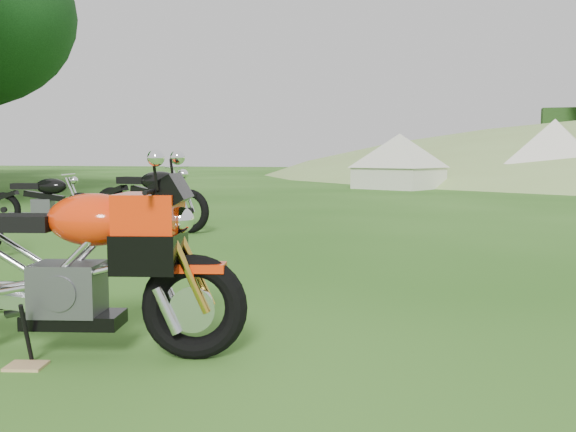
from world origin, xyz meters
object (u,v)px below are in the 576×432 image
(plywood_board, at_px, (26,366))
(vintage_moto_d, at_px, (149,196))
(vintage_moto_c, at_px, (42,199))
(sport_motorcycle, at_px, (64,254))
(tent_mid, at_px, (554,153))
(tent_left, at_px, (399,158))

(plywood_board, bearing_deg, vintage_moto_d, 111.77)
(plywood_board, xyz_separation_m, vintage_moto_c, (-4.52, 6.26, 0.49))
(sport_motorcycle, height_order, tent_mid, tent_mid)
(plywood_board, distance_m, vintage_moto_c, 7.74)
(sport_motorcycle, xyz_separation_m, tent_mid, (5.53, 23.08, 0.67))
(plywood_board, bearing_deg, vintage_moto_c, 125.84)
(vintage_moto_d, relative_size, tent_left, 0.84)
(plywood_board, xyz_separation_m, tent_left, (0.01, 21.05, 1.12))
(sport_motorcycle, height_order, plywood_board, sport_motorcycle)
(tent_mid, bearing_deg, sport_motorcycle, -91.66)
(vintage_moto_c, height_order, vintage_moto_d, vintage_moto_d)
(vintage_moto_d, height_order, tent_mid, tent_mid)
(sport_motorcycle, distance_m, tent_left, 20.82)
(sport_motorcycle, bearing_deg, vintage_moto_c, 114.56)
(plywood_board, distance_m, tent_left, 21.08)
(tent_left, bearing_deg, vintage_moto_c, -82.30)
(sport_motorcycle, relative_size, plywood_board, 9.78)
(vintage_moto_c, bearing_deg, plywood_board, -66.09)
(vintage_moto_c, bearing_deg, sport_motorcycle, -64.36)
(tent_left, bearing_deg, plywood_board, -65.29)
(plywood_board, xyz_separation_m, tent_mid, (5.64, 23.33, 1.30))
(tent_mid, bearing_deg, tent_left, -146.19)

